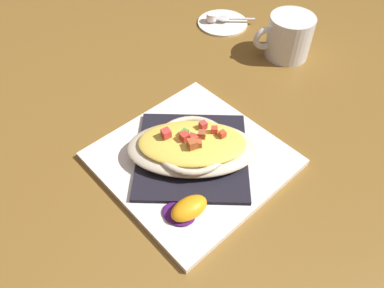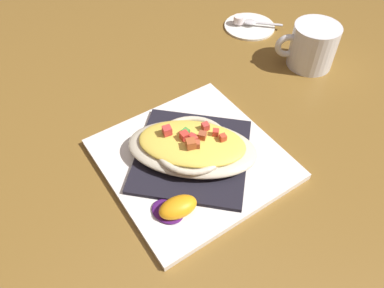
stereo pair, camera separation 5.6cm
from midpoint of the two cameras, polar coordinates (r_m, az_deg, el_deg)
The scene contains 9 objects.
ground_plane at distance 0.59m, azimuth 2.71°, elevation -2.79°, with size 2.60×2.60×0.00m, color brown.
square_plate at distance 0.58m, azimuth 2.73°, elevation -2.46°, with size 0.26×0.26×0.01m, color white.
folded_napkin at distance 0.58m, azimuth 2.76°, elevation -1.88°, with size 0.17×0.17×0.01m, color black.
gratin_dish at distance 0.56m, azimuth 2.84°, elevation -0.47°, with size 0.23×0.21×0.05m.
orange_garnish at distance 0.51m, azimuth 0.66°, elevation -10.00°, with size 0.06×0.06×0.02m.
coffee_mug at distance 0.80m, azimuth 19.91°, elevation 13.61°, with size 0.10×0.10×0.09m.
creamer_saucer at distance 0.90m, azimuth 10.69°, elevation 17.40°, with size 0.11×0.11×0.01m, color white.
spoon at distance 0.90m, azimuth 11.26°, elevation 17.79°, with size 0.08×0.06×0.01m.
creamer_cup_0 at distance 0.89m, azimuth 9.09°, elevation 18.33°, with size 0.02×0.02×0.02m, color white.
Camera 2 is at (0.26, -0.27, 0.46)m, focal length 34.69 mm.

